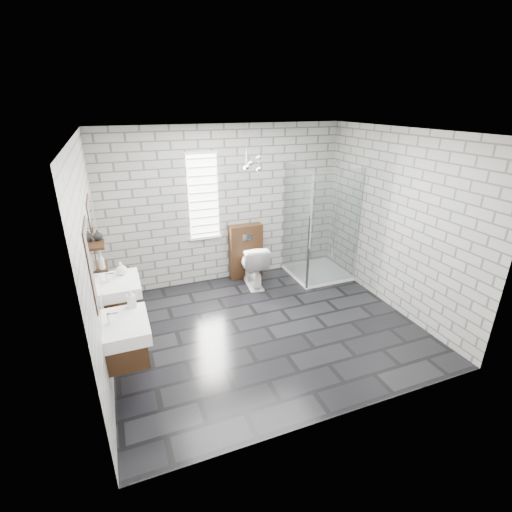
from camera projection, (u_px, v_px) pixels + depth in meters
floor at (266, 327)px, 5.39m from camera, size 4.20×3.60×0.02m
ceiling at (268, 131)px, 4.33m from camera, size 4.20×3.60×0.02m
wall_back at (226, 206)px, 6.42m from camera, size 4.20×0.02×2.70m
wall_front at (345, 305)px, 3.31m from camera, size 4.20×0.02×2.70m
wall_left at (93, 263)px, 4.15m from camera, size 0.02×3.60×2.70m
wall_right at (396, 222)px, 5.57m from camera, size 0.02×3.60×2.70m
vanity_left at (122, 329)px, 4.00m from camera, size 0.47×0.70×1.57m
vanity_right at (118, 287)px, 4.90m from camera, size 0.47×0.70×1.57m
shelf_lower at (102, 266)px, 4.15m from camera, size 0.14×0.30×0.03m
shelf_upper at (98, 245)px, 4.05m from camera, size 0.14×0.30×0.03m
window at (203, 197)px, 6.18m from camera, size 0.56×0.05×1.48m
cistern_panel at (246, 251)px, 6.75m from camera, size 0.60×0.20×1.00m
flush_plate at (248, 237)px, 6.55m from camera, size 0.18×0.01×0.12m
shower_enclosure at (317, 252)px, 6.71m from camera, size 1.00×1.00×2.03m
pendant_cluster at (252, 164)px, 5.86m from camera, size 0.33×0.23×0.71m
toilet at (253, 265)px, 6.49m from camera, size 0.51×0.80×0.77m
soap_bottle_a at (131, 298)px, 4.21m from camera, size 0.10×0.10×0.21m
soap_bottle_b at (121, 268)px, 5.00m from camera, size 0.16×0.16×0.18m
soap_bottle_c at (101, 261)px, 4.01m from camera, size 0.08×0.08×0.18m
vase at (98, 235)px, 4.12m from camera, size 0.14×0.14×0.12m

